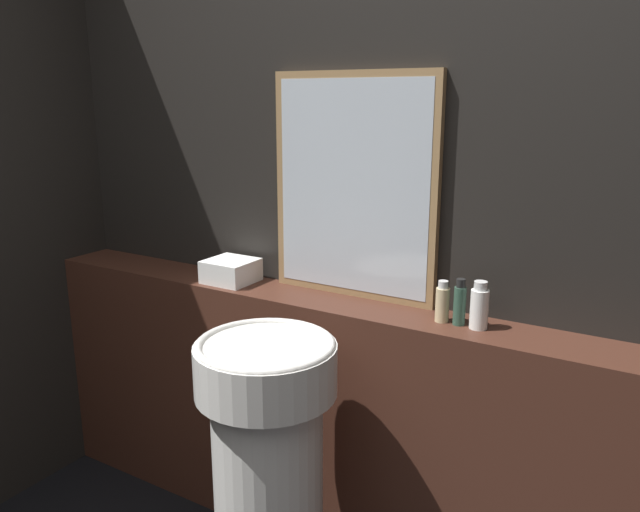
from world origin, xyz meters
name	(u,v)px	position (x,y,z in m)	size (l,w,h in m)	color
wall_back	(363,209)	(0.00, 1.70, 1.25)	(8.00, 0.06, 2.50)	black
vanity_counter	(341,428)	(0.00, 1.56, 0.47)	(2.61, 0.23, 0.95)	#422319
pedestal_sink	(268,474)	(-0.02, 1.14, 0.52)	(0.42, 0.42, 0.95)	silver
mirror	(353,187)	(-0.01, 1.65, 1.33)	(0.61, 0.03, 0.77)	#937047
towel_stack	(231,271)	(-0.48, 1.56, 0.99)	(0.18, 0.17, 0.08)	white
shampoo_bottle	(442,303)	(0.36, 1.56, 1.01)	(0.04, 0.04, 0.13)	#C6B284
conditioner_bottle	(460,304)	(0.41, 1.56, 1.02)	(0.04, 0.04, 0.15)	#2D4C3D
lotion_bottle	(479,307)	(0.47, 1.56, 1.02)	(0.05, 0.05, 0.15)	white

